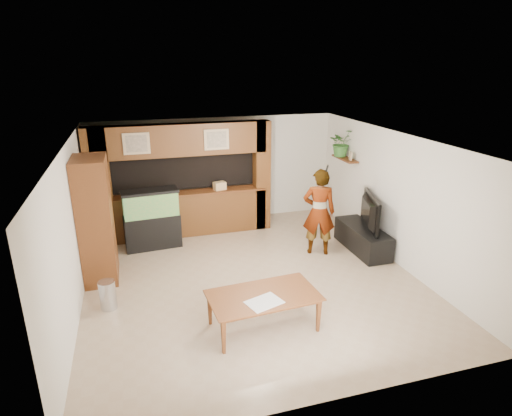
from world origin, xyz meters
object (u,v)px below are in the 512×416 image
object	(u,v)px
aquarium	(152,220)
television	(365,212)
dining_table	(264,312)
pantry_cabinet	(96,220)
person	(319,212)

from	to	relation	value
aquarium	television	xyz separation A→B (m)	(4.33, -1.41, 0.24)
television	dining_table	world-z (taller)	television
pantry_cabinet	aquarium	distance (m)	1.62
pantry_cabinet	aquarium	xyz separation A→B (m)	(1.02, 1.15, -0.52)
pantry_cabinet	dining_table	bearing A→B (deg)	-44.72
person	dining_table	distance (m)	3.05
person	aquarium	bearing A→B (deg)	-0.03
dining_table	person	bearing A→B (deg)	46.23
television	person	distance (m)	1.01
television	person	xyz separation A→B (m)	(-1.00, 0.14, 0.04)
person	dining_table	world-z (taller)	person
pantry_cabinet	aquarium	bearing A→B (deg)	48.25
television	dining_table	size ratio (longest dim) A/B	0.75
aquarium	television	size ratio (longest dim) A/B	1.06
pantry_cabinet	person	bearing A→B (deg)	-1.68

